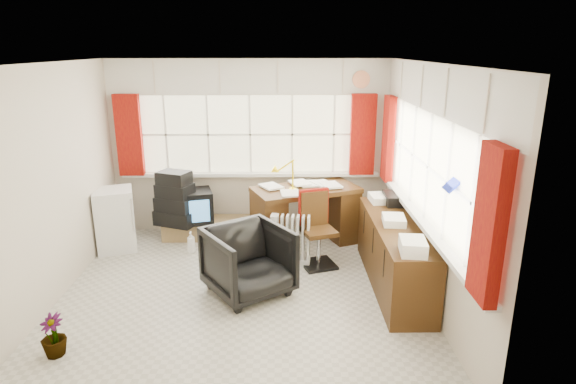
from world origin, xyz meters
name	(u,v)px	position (x,y,z in m)	size (l,w,h in m)	color
ground	(243,293)	(0.00, 0.00, 0.00)	(4.00, 4.00, 0.00)	beige
room_walls	(239,163)	(0.00, 0.00, 1.50)	(4.00, 4.00, 4.00)	beige
window_back	(251,169)	(0.00, 1.94, 0.95)	(3.70, 0.12, 3.60)	#FFF8C9
window_right	(422,213)	(1.94, 0.00, 0.95)	(0.12, 3.70, 3.60)	#FFF8C9
curtains	(321,149)	(0.92, 0.93, 1.46)	(3.83, 3.83, 1.15)	#951C08
overhead_cabinets	(326,82)	(0.98, 0.98, 2.25)	(3.98, 3.98, 0.48)	silver
desk	(305,213)	(0.77, 1.43, 0.45)	(1.57, 1.16, 0.85)	#472B10
desk_lamp	(293,169)	(0.60, 1.34, 1.10)	(0.15, 0.13, 0.42)	yellow
task_chair	(316,225)	(0.87, 0.80, 0.51)	(0.50, 0.52, 0.96)	black
office_chair	(249,261)	(0.08, 0.02, 0.38)	(0.82, 0.84, 0.77)	black
radiator	(293,245)	(0.58, 0.75, 0.27)	(0.46, 0.23, 0.66)	white
credenza	(394,253)	(1.73, 0.20, 0.39)	(0.50, 2.00, 0.85)	#472B10
file_tray	(397,199)	(1.90, 0.92, 0.81)	(0.30, 0.39, 0.13)	black
tv_bench	(213,228)	(-0.55, 1.72, 0.12)	(1.40, 0.50, 0.25)	#98754C
crt_tv	(194,206)	(-0.80, 1.65, 0.48)	(0.61, 0.58, 0.46)	black
hifi_stack	(176,201)	(-1.03, 1.56, 0.60)	(0.65, 0.54, 0.77)	black
mini_fridge	(115,220)	(-1.80, 1.28, 0.42)	(0.62, 0.62, 0.84)	white
spray_bottle_a	(191,242)	(-0.77, 1.14, 0.15)	(0.11, 0.11, 0.29)	white
spray_bottle_b	(277,257)	(0.38, 0.78, 0.08)	(0.08, 0.08, 0.17)	#7EBCB6
flower_vase	(53,336)	(-1.59, -1.10, 0.20)	(0.22, 0.22, 0.40)	black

